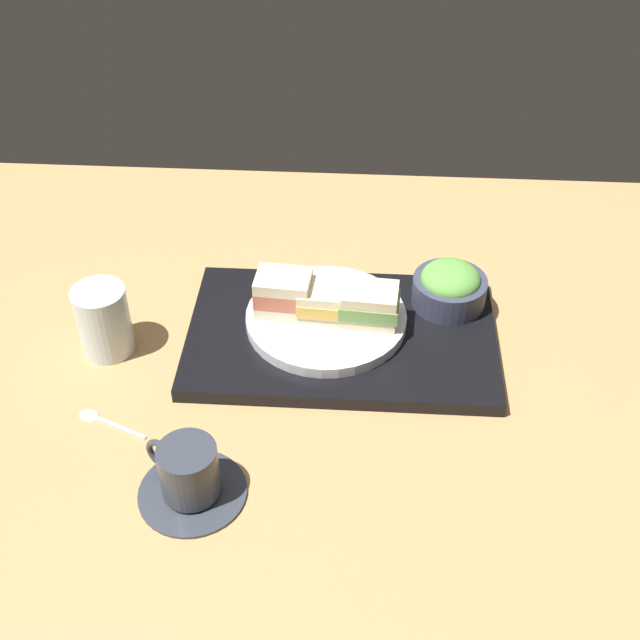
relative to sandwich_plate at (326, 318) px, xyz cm
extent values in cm
cube|color=tan|center=(2.71, 5.46, -4.34)|extent=(140.00, 100.00, 3.00)
cube|color=black|center=(-2.24, 1.43, -1.82)|extent=(42.73, 26.68, 2.04)
cylinder|color=silver|center=(0.00, 0.00, 0.00)|extent=(22.49, 22.49, 1.60)
cube|color=beige|center=(-5.98, 0.67, 1.57)|extent=(7.88, 6.14, 1.55)
cube|color=#669347|center=(-5.98, 0.67, 3.35)|extent=(8.43, 6.49, 2.01)
cube|color=beige|center=(-5.98, 0.67, 5.13)|extent=(7.88, 6.14, 1.55)
cube|color=beige|center=(0.00, 0.00, 1.45)|extent=(7.88, 6.14, 1.29)
cube|color=gold|center=(0.00, 0.00, 3.05)|extent=(8.02, 6.52, 1.91)
cube|color=beige|center=(0.00, 0.00, 4.65)|extent=(7.88, 6.14, 1.29)
cube|color=beige|center=(5.98, -0.67, 1.65)|extent=(7.88, 6.14, 1.70)
cube|color=#CC6B4C|center=(5.98, -0.67, 3.71)|extent=(7.94, 6.20, 2.41)
cube|color=beige|center=(5.98, -0.67, 5.76)|extent=(7.88, 6.14, 1.70)
cylinder|color=#33384C|center=(-17.31, -5.62, 1.28)|extent=(10.58, 10.58, 4.16)
ellipsoid|color=#5B9E42|center=(-17.31, -5.62, 3.36)|extent=(8.50, 8.50, 4.68)
cylinder|color=#333842|center=(13.90, 29.04, -2.44)|extent=(12.67, 12.67, 0.80)
cylinder|color=#333842|center=(13.90, 29.04, 1.34)|extent=(6.84, 6.84, 6.77)
cylinder|color=black|center=(13.90, 29.04, 4.32)|extent=(6.29, 6.29, 0.40)
torus|color=#333842|center=(17.41, 27.07, 1.34)|extent=(4.39, 2.94, 4.59)
cylinder|color=silver|center=(29.95, 4.95, 2.24)|extent=(7.26, 7.26, 10.16)
cube|color=silver|center=(25.23, 19.41, -2.59)|extent=(8.20, 3.82, 0.50)
ellipsoid|color=silver|center=(29.23, 17.73, -2.44)|extent=(3.36, 2.93, 0.80)
camera|label=1|loc=(-4.54, 87.80, 74.51)|focal=46.26mm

